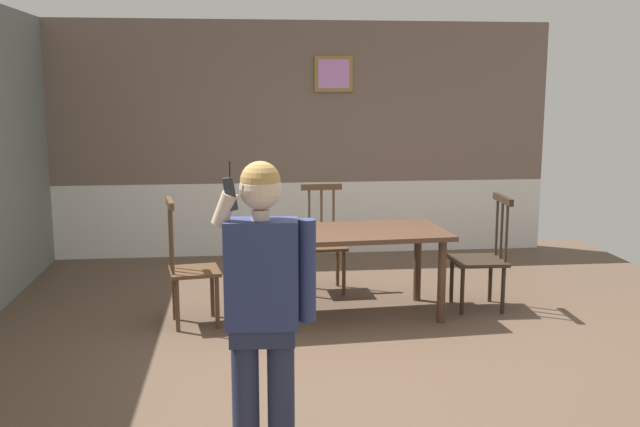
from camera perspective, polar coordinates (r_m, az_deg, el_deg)
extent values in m
plane|color=brown|center=(5.55, 1.59, -10.78)|extent=(7.30, 7.30, 0.00)
cube|color=#756056|center=(8.49, -1.48, 8.70)|extent=(5.82, 0.12, 1.85)
cube|color=white|center=(8.64, -1.45, -0.30)|extent=(5.82, 0.14, 0.85)
cube|color=white|center=(8.54, -1.44, 2.49)|extent=(5.82, 0.05, 0.06)
cube|color=olive|center=(8.46, 1.07, 10.90)|extent=(0.44, 0.03, 0.40)
cube|color=#D58BE4|center=(8.44, 1.08, 10.90)|extent=(0.36, 0.01, 0.32)
cube|color=#4C3323|center=(6.19, 1.68, -1.54)|extent=(1.84, 0.97, 0.04)
cylinder|color=#4C3323|center=(5.85, -5.32, -6.05)|extent=(0.07, 0.07, 0.71)
cylinder|color=#4C3323|center=(6.18, 9.53, -5.27)|extent=(0.07, 0.07, 0.71)
cylinder|color=#4C3323|center=(6.48, -5.83, -4.47)|extent=(0.07, 0.07, 0.71)
cylinder|color=#4C3323|center=(6.78, 7.66, -3.86)|extent=(0.07, 0.07, 0.71)
cube|color=#2D2319|center=(6.62, 12.27, -3.63)|extent=(0.47, 0.47, 0.03)
cube|color=#2D2319|center=(6.57, 14.17, 1.09)|extent=(0.06, 0.45, 0.06)
cylinder|color=#2D2319|center=(6.49, 14.45, -1.29)|extent=(0.02, 0.02, 0.56)
cylinder|color=#2D2319|center=(6.62, 14.08, -1.07)|extent=(0.02, 0.02, 0.56)
cylinder|color=#2D2319|center=(6.74, 13.72, -0.85)|extent=(0.02, 0.02, 0.56)
cylinder|color=#2D2319|center=(6.46, 11.10, -6.00)|extent=(0.04, 0.04, 0.42)
cylinder|color=#2D2319|center=(6.79, 10.29, -5.17)|extent=(0.04, 0.04, 0.42)
cylinder|color=#2D2319|center=(6.56, 14.17, -5.86)|extent=(0.04, 0.04, 0.42)
cylinder|color=#2D2319|center=(6.89, 13.22, -5.06)|extent=(0.04, 0.04, 0.42)
cube|color=#513823|center=(6.12, -9.82, -4.48)|extent=(0.46, 0.46, 0.03)
cube|color=#513823|center=(5.99, -11.71, 0.80)|extent=(0.10, 0.40, 0.06)
cylinder|color=#513823|center=(6.16, -11.70, -1.48)|extent=(0.02, 0.02, 0.59)
cylinder|color=#513823|center=(6.04, -11.62, -1.70)|extent=(0.02, 0.02, 0.59)
cylinder|color=#513823|center=(5.92, -11.54, -1.93)|extent=(0.02, 0.02, 0.59)
cylinder|color=#513823|center=(6.35, -8.45, -6.10)|extent=(0.04, 0.04, 0.44)
cylinder|color=#513823|center=(6.05, -8.07, -6.92)|extent=(0.04, 0.04, 0.44)
cylinder|color=#513823|center=(6.32, -11.37, -6.26)|extent=(0.04, 0.04, 0.44)
cylinder|color=#513823|center=(6.02, -11.13, -7.10)|extent=(0.04, 0.04, 0.44)
cube|color=#513823|center=(6.99, 0.35, -2.60)|extent=(0.42, 0.42, 0.03)
cube|color=#513823|center=(7.07, 0.11, 2.11)|extent=(0.40, 0.06, 0.06)
cylinder|color=#513823|center=(7.13, 1.07, 0.10)|extent=(0.02, 0.02, 0.57)
cylinder|color=#513823|center=(7.11, 0.11, 0.07)|extent=(0.02, 0.02, 0.57)
cylinder|color=#513823|center=(7.09, -0.85, 0.05)|extent=(0.02, 0.02, 0.57)
cylinder|color=#513823|center=(6.92, 1.88, -4.69)|extent=(0.04, 0.04, 0.43)
cylinder|color=#513823|center=(6.87, -0.76, -4.80)|extent=(0.04, 0.04, 0.43)
cylinder|color=#513823|center=(7.23, 1.39, -4.06)|extent=(0.04, 0.04, 0.43)
cylinder|color=#513823|center=(7.18, -1.13, -4.16)|extent=(0.04, 0.04, 0.43)
cylinder|color=#282E49|center=(3.86, -3.07, -14.22)|extent=(0.14, 0.14, 0.77)
cylinder|color=#282E49|center=(3.86, -5.86, -14.22)|extent=(0.14, 0.14, 0.77)
cube|color=#282E49|center=(3.73, -4.54, -9.24)|extent=(0.34, 0.20, 0.12)
cube|color=navy|center=(3.64, -4.61, -4.72)|extent=(0.38, 0.22, 0.55)
cylinder|color=navy|center=(3.64, -1.02, -4.49)|extent=(0.09, 0.09, 0.52)
cylinder|color=beige|center=(3.57, -7.49, 0.34)|extent=(0.16, 0.14, 0.19)
cylinder|color=beige|center=(3.58, -4.67, -0.10)|extent=(0.09, 0.09, 0.05)
sphere|color=beige|center=(3.56, -4.70, 1.95)|extent=(0.21, 0.21, 0.21)
sphere|color=tan|center=(3.55, -4.71, 2.54)|extent=(0.20, 0.20, 0.20)
cube|color=#2D2D33|center=(3.54, -7.05, 1.53)|extent=(0.08, 0.04, 0.17)
cylinder|color=black|center=(3.52, -7.09, 3.46)|extent=(0.01, 0.01, 0.08)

